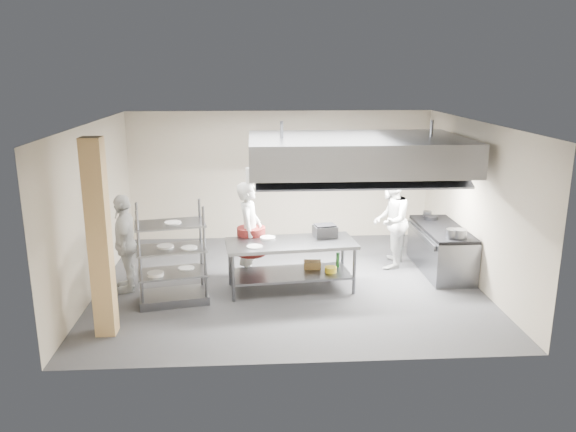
{
  "coord_description": "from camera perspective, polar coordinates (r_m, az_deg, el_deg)",
  "views": [
    {
      "loc": [
        -0.62,
        -9.93,
        3.92
      ],
      "look_at": [
        0.0,
        0.2,
        1.26
      ],
      "focal_mm": 35.0,
      "sensor_mm": 36.0,
      "label": 1
    }
  ],
  "objects": [
    {
      "name": "ceiling",
      "position": [
        9.99,
        0.04,
        9.43
      ],
      "size": [
        7.0,
        7.0,
        0.0
      ],
      "primitive_type": "plane",
      "rotation": [
        3.14,
        0.0,
        0.0
      ],
      "color": "silver",
      "rests_on": "wall_back"
    },
    {
      "name": "chef_line",
      "position": [
        11.47,
        10.35,
        -0.49
      ],
      "size": [
        1.03,
        1.14,
        1.92
      ],
      "primitive_type": "imported",
      "rotation": [
        0.0,
        0.0,
        -1.96
      ],
      "color": "silver",
      "rests_on": "floor"
    },
    {
      "name": "chef_head",
      "position": [
        10.59,
        -3.93,
        -1.6
      ],
      "size": [
        0.55,
        0.75,
        1.9
      ],
      "primitive_type": "imported",
      "rotation": [
        0.0,
        0.0,
        1.42
      ],
      "color": "white",
      "rests_on": "floor"
    },
    {
      "name": "cooking_range",
      "position": [
        11.61,
        15.26,
        -3.38
      ],
      "size": [
        0.8,
        2.0,
        0.84
      ],
      "primitive_type": "cube",
      "color": "gray",
      "rests_on": "floor"
    },
    {
      "name": "wicker_basket",
      "position": [
        10.5,
        2.49,
        -4.96
      ],
      "size": [
        0.33,
        0.24,
        0.14
      ],
      "primitive_type": "cube",
      "rotation": [
        0.0,
        0.0,
        -0.08
      ],
      "color": "olive",
      "rests_on": "island_undershelf"
    },
    {
      "name": "wall_shelf",
      "position": [
        13.22,
        7.09,
        4.05
      ],
      "size": [
        1.5,
        0.28,
        0.04
      ],
      "primitive_type": "cube",
      "color": "gray",
      "rests_on": "wall_back"
    },
    {
      "name": "wall_back",
      "position": [
        13.17,
        -0.78,
        4.12
      ],
      "size": [
        7.0,
        0.0,
        7.0
      ],
      "primitive_type": "plane",
      "rotation": [
        1.57,
        0.0,
        0.0
      ],
      "color": "#B7A891",
      "rests_on": "ground"
    },
    {
      "name": "wall_left",
      "position": [
        10.62,
        -19.17,
        0.7
      ],
      "size": [
        0.0,
        6.0,
        6.0
      ],
      "primitive_type": "plane",
      "rotation": [
        1.57,
        0.0,
        1.57
      ],
      "color": "#B7A891",
      "rests_on": "ground"
    },
    {
      "name": "hood_strip_b",
      "position": [
        10.86,
        11.61,
        4.66
      ],
      "size": [
        1.6,
        0.12,
        0.04
      ],
      "primitive_type": "cube",
      "color": "white",
      "rests_on": "exhaust_hood"
    },
    {
      "name": "pass_rack",
      "position": [
        9.77,
        -11.74,
        -3.81
      ],
      "size": [
        1.27,
        0.89,
        1.74
      ],
      "primitive_type": null,
      "rotation": [
        0.0,
        0.0,
        0.2
      ],
      "color": "slate",
      "rests_on": "floor"
    },
    {
      "name": "hood_strip_a",
      "position": [
        10.54,
        2.08,
        4.65
      ],
      "size": [
        1.6,
        0.12,
        0.04
      ],
      "primitive_type": "cube",
      "color": "white",
      "rests_on": "exhaust_hood"
    },
    {
      "name": "plate_stack",
      "position": [
        9.87,
        -11.64,
        -5.52
      ],
      "size": [
        0.28,
        0.28,
        0.05
      ],
      "primitive_type": "cylinder",
      "color": "white",
      "rests_on": "pass_rack"
    },
    {
      "name": "exhaust_hood",
      "position": [
        10.62,
        6.97,
        6.37
      ],
      "size": [
        4.0,
        2.5,
        0.6
      ],
      "primitive_type": "cube",
      "color": "gray",
      "rests_on": "ceiling"
    },
    {
      "name": "stockpot",
      "position": [
        10.78,
        17.07,
        -1.74
      ],
      "size": [
        0.25,
        0.25,
        0.17
      ],
      "primitive_type": "cylinder",
      "color": "gray",
      "rests_on": "range_top"
    },
    {
      "name": "island_worktop",
      "position": [
        10.11,
        0.29,
        -2.79
      ],
      "size": [
        2.41,
        1.2,
        0.06
      ],
      "primitive_type": "cube",
      "rotation": [
        0.0,
        0.0,
        0.1
      ],
      "color": "gray",
      "rests_on": "island"
    },
    {
      "name": "island",
      "position": [
        10.24,
        0.29,
        -5.06
      ],
      "size": [
        2.41,
        1.2,
        0.91
      ],
      "primitive_type": null,
      "rotation": [
        0.0,
        0.0,
        0.1
      ],
      "color": "gray",
      "rests_on": "floor"
    },
    {
      "name": "column",
      "position": [
        8.69,
        -18.6,
        -2.26
      ],
      "size": [
        0.3,
        0.3,
        3.0
      ],
      "primitive_type": "cube",
      "color": "tan",
      "rests_on": "floor"
    },
    {
      "name": "floor",
      "position": [
        10.69,
        0.04,
        -6.8
      ],
      "size": [
        7.0,
        7.0,
        0.0
      ],
      "primitive_type": "plane",
      "color": "#333335",
      "rests_on": "ground"
    },
    {
      "name": "island_undershelf",
      "position": [
        10.3,
        0.29,
        -5.87
      ],
      "size": [
        2.21,
        1.09,
        0.04
      ],
      "primitive_type": "cube",
      "rotation": [
        0.0,
        0.0,
        0.1
      ],
      "color": "slate",
      "rests_on": "island"
    },
    {
      "name": "wall_right",
      "position": [
        11.02,
        18.53,
        1.25
      ],
      "size": [
        0.0,
        6.0,
        6.0
      ],
      "primitive_type": "plane",
      "rotation": [
        1.57,
        0.0,
        -1.57
      ],
      "color": "#B7A891",
      "rests_on": "ground"
    },
    {
      "name": "griddle",
      "position": [
        10.42,
        3.78,
        -1.54
      ],
      "size": [
        0.46,
        0.39,
        0.2
      ],
      "primitive_type": "cube",
      "rotation": [
        0.0,
        0.0,
        0.19
      ],
      "color": "slate",
      "rests_on": "island_worktop"
    },
    {
      "name": "chef_plating",
      "position": [
        10.51,
        -16.21,
        -2.64
      ],
      "size": [
        0.57,
        1.1,
        1.79
      ],
      "primitive_type": "imported",
      "rotation": [
        0.0,
        0.0,
        -1.44
      ],
      "color": "white",
      "rests_on": "floor"
    },
    {
      "name": "range_top",
      "position": [
        11.48,
        15.41,
        -1.24
      ],
      "size": [
        0.78,
        1.96,
        0.06
      ],
      "primitive_type": "cube",
      "color": "black",
      "rests_on": "cooking_range"
    }
  ]
}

